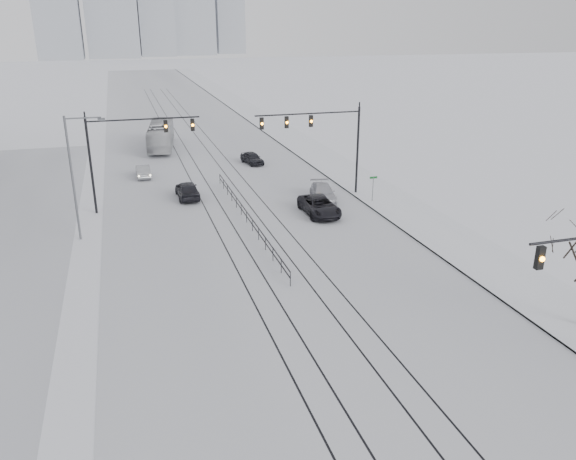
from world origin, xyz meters
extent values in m
cube|color=silver|center=(0.00, 60.00, 0.01)|extent=(22.00, 260.00, 0.02)
cube|color=silver|center=(13.50, 60.00, 0.08)|extent=(5.00, 260.00, 0.16)
cube|color=gray|center=(11.05, 60.00, 0.06)|extent=(0.10, 260.00, 0.12)
cube|color=black|center=(-2.60, 40.00, 0.02)|extent=(0.10, 180.00, 0.01)
cube|color=black|center=(-1.20, 40.00, 0.02)|extent=(0.10, 180.00, 0.01)
cube|color=black|center=(1.20, 40.00, 0.02)|extent=(0.10, 180.00, 0.01)
cube|color=black|center=(2.60, 40.00, 0.02)|extent=(0.10, 180.00, 0.01)
cube|color=#979CA5|center=(12.00, 276.00, 24.00)|extent=(16.00, 16.00, 48.00)
cube|color=#979CA5|center=(50.00, 292.00, 20.00)|extent=(14.00, 14.00, 40.00)
cube|color=black|center=(7.00, 6.00, 5.95)|extent=(0.32, 0.24, 1.00)
sphere|color=orange|center=(7.00, 5.86, 5.95)|extent=(0.22, 0.22, 0.22)
cylinder|color=black|center=(11.50, 35.00, 4.00)|extent=(0.20, 0.20, 8.00)
cylinder|color=black|center=(6.75, 35.00, 7.60)|extent=(9.50, 0.12, 0.12)
cube|color=black|center=(2.60, 35.00, 6.95)|extent=(0.32, 0.24, 1.00)
sphere|color=orange|center=(2.60, 34.86, 6.95)|extent=(0.22, 0.22, 0.22)
cube|color=black|center=(4.80, 35.00, 6.95)|extent=(0.32, 0.24, 1.00)
sphere|color=orange|center=(4.80, 34.86, 6.95)|extent=(0.22, 0.22, 0.22)
cube|color=black|center=(7.00, 35.00, 6.95)|extent=(0.32, 0.24, 1.00)
sphere|color=orange|center=(7.00, 34.86, 6.95)|extent=(0.22, 0.22, 0.22)
cylinder|color=black|center=(-11.50, 36.00, 4.00)|extent=(0.20, 0.20, 8.00)
cylinder|color=black|center=(-7.00, 36.00, 7.60)|extent=(9.00, 0.12, 0.12)
cube|color=black|center=(-3.10, 36.00, 6.95)|extent=(0.32, 0.24, 1.00)
sphere|color=orange|center=(-3.10, 35.86, 6.95)|extent=(0.22, 0.22, 0.22)
cube|color=black|center=(-5.30, 36.00, 6.95)|extent=(0.32, 0.24, 1.00)
sphere|color=orange|center=(-5.30, 35.86, 6.95)|extent=(0.22, 0.22, 0.22)
cylinder|color=#595B60|center=(-12.50, 30.00, 4.50)|extent=(0.16, 0.16, 9.00)
cylinder|color=#595B60|center=(-11.30, 30.00, 8.80)|extent=(2.40, 0.10, 0.10)
cube|color=#595B60|center=(-10.10, 30.00, 8.65)|extent=(0.50, 0.25, 0.18)
cube|color=black|center=(0.00, 30.00, 0.95)|extent=(0.06, 24.00, 0.06)
cube|color=black|center=(0.00, 30.00, 0.55)|extent=(0.06, 24.00, 0.06)
cylinder|color=#595B60|center=(11.80, 32.00, 1.20)|extent=(0.06, 0.06, 2.40)
cube|color=#0C4C19|center=(11.80, 32.00, 2.30)|extent=(0.70, 0.04, 0.18)
imported|color=black|center=(-3.66, 38.00, 0.79)|extent=(1.95, 4.65, 1.57)
imported|color=#96999D|center=(-7.11, 46.72, 0.64)|extent=(1.45, 3.94, 1.29)
imported|color=black|center=(6.22, 30.29, 0.74)|extent=(2.47, 5.32, 1.47)
imported|color=#B2B3BA|center=(7.83, 33.86, 0.70)|extent=(2.87, 5.13, 1.41)
imported|color=black|center=(4.95, 49.22, 0.66)|extent=(2.29, 4.13, 1.33)
imported|color=#B8B9BC|center=(-4.12, 60.56, 1.63)|extent=(4.28, 11.99, 3.27)
camera|label=1|loc=(-8.87, -11.23, 14.94)|focal=35.00mm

